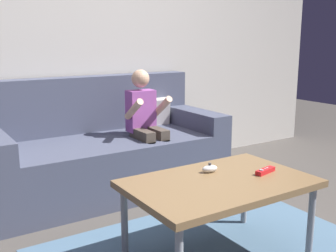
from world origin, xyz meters
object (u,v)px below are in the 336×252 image
Objects in this scene: couch at (103,152)px; person_seated_on_couch at (146,122)px; nunchuk_white at (210,169)px; coffee_table at (219,188)px; game_remote_red_near_edge at (265,171)px.

couch is 0.40m from person_seated_on_couch.
couch is 1.17m from nunchuk_white.
game_remote_red_near_edge is at bearing -8.68° from coffee_table.
couch is 12.32× the size of game_remote_red_near_edge.
nunchuk_white is at bearing -99.82° from person_seated_on_couch.
couch reaches higher than nunchuk_white.
nunchuk_white reaches higher than game_remote_red_near_edge.
couch is 1.91× the size of coffee_table.
person_seated_on_couch reaches higher than coffee_table.
person_seated_on_couch is (0.28, -0.18, 0.23)m from couch.
person_seated_on_couch reaches higher than nunchuk_white.
person_seated_on_couch reaches higher than couch.
game_remote_red_near_edge is 0.30m from nunchuk_white.
nunchuk_white is at bearing 144.68° from game_remote_red_near_edge.
person_seated_on_couch is at bearing -32.54° from couch.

